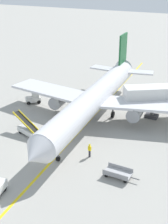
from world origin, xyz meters
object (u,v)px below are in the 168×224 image
object	(u,v)px
baggage_cart_loaded	(118,173)
safety_cone_nose_left	(83,101)
airliner	(96,97)
safety_cone_wingtip_right	(86,102)
ground_crew_marshaller	(90,150)
safety_cone_nose_right	(73,99)
baggage_tug_near_wing	(34,98)
belt_loader_forward_hold	(29,130)

from	to	relation	value
baggage_cart_loaded	safety_cone_nose_left	size ratio (longest dim) A/B	8.57
airliner	safety_cone_nose_left	world-z (taller)	airliner
airliner	safety_cone_wingtip_right	size ratio (longest dim) A/B	80.31
ground_crew_marshaller	safety_cone_nose_right	world-z (taller)	ground_crew_marshaller
baggage_tug_near_wing	airliner	bearing A→B (deg)	-3.76
baggage_tug_near_wing	ground_crew_marshaller	distance (m)	18.76
safety_cone_nose_right	baggage_cart_loaded	bearing A→B (deg)	-47.43
belt_loader_forward_hold	baggage_cart_loaded	xyz separation A→B (m)	(13.81, -3.03, -0.31)
airliner	baggage_cart_loaded	distance (m)	14.63
baggage_cart_loaded	airliner	bearing A→B (deg)	126.19
ground_crew_marshaller	safety_cone_nose_right	xyz separation A→B (m)	(-10.78, 14.48, -0.69)
belt_loader_forward_hold	baggage_cart_loaded	size ratio (longest dim) A/B	1.37
baggage_tug_near_wing	baggage_cart_loaded	bearing A→B (deg)	-31.53
airliner	baggage_tug_near_wing	xyz separation A→B (m)	(-11.63, 0.76, -2.49)
baggage_tug_near_wing	ground_crew_marshaller	xyz separation A→B (m)	(15.69, -10.28, -0.02)
baggage_tug_near_wing	ground_crew_marshaller	world-z (taller)	baggage_tug_near_wing
baggage_cart_loaded	safety_cone_nose_left	distance (m)	21.01
airliner	ground_crew_marshaller	distance (m)	10.64
baggage_cart_loaded	ground_crew_marshaller	size ratio (longest dim) A/B	2.22
belt_loader_forward_hold	safety_cone_nose_left	bearing A→B (deg)	87.33
belt_loader_forward_hold	safety_cone_nose_right	size ratio (longest dim) A/B	11.71
airliner	belt_loader_forward_hold	size ratio (longest dim) A/B	6.86
airliner	ground_crew_marshaller	xyz separation A→B (m)	(4.06, -9.51, -2.51)
airliner	belt_loader_forward_hold	world-z (taller)	airliner
safety_cone_nose_right	airliner	bearing A→B (deg)	-36.44
ground_crew_marshaller	safety_cone_nose_right	bearing A→B (deg)	126.68
safety_cone_nose_right	safety_cone_nose_left	bearing A→B (deg)	-4.89
baggage_cart_loaded	safety_cone_nose_right	world-z (taller)	baggage_cart_loaded
baggage_tug_near_wing	safety_cone_wingtip_right	xyz separation A→B (m)	(7.56, 3.91, -0.71)
safety_cone_wingtip_right	airliner	bearing A→B (deg)	-48.94
ground_crew_marshaller	baggage_tug_near_wing	bearing A→B (deg)	146.77
airliner	safety_cone_wingtip_right	xyz separation A→B (m)	(-4.07, 4.67, -3.20)
baggage_cart_loaded	safety_cone_wingtip_right	world-z (taller)	baggage_cart_loaded
baggage_cart_loaded	safety_cone_nose_right	size ratio (longest dim) A/B	8.57
belt_loader_forward_hold	ground_crew_marshaller	xyz separation A→B (m)	(9.41, -0.98, 0.13)
safety_cone_nose_left	safety_cone_wingtip_right	world-z (taller)	same
airliner	safety_cone_nose_left	distance (m)	7.45
safety_cone_nose_left	safety_cone_wingtip_right	bearing A→B (deg)	-10.77
belt_loader_forward_hold	safety_cone_nose_left	world-z (taller)	belt_loader_forward_hold
ground_crew_marshaller	safety_cone_nose_left	distance (m)	16.80
airliner	safety_cone_nose_right	xyz separation A→B (m)	(-6.73, 4.97, -3.20)
airliner	baggage_tug_near_wing	world-z (taller)	airliner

